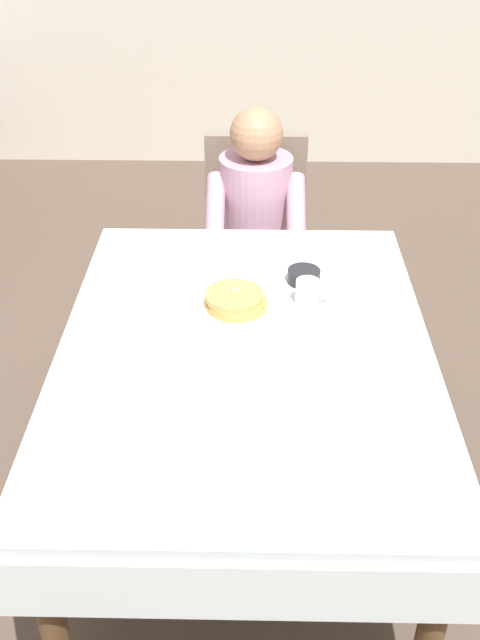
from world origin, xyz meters
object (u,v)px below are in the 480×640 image
object	(u,v)px
plate_breakfast	(236,308)
chair_diner	(255,230)
cup_coffee	(308,293)
diner_person	(255,217)
breakfast_stack	(236,300)
bowl_butter	(304,276)
dining_table_main	(245,369)
fork_left_of_plate	(175,312)
spoon_near_edge	(245,378)
syrup_pitcher	(146,284)
knife_right_of_plate	(296,314)

from	to	relation	value
plate_breakfast	chair_diner	bearing A→B (deg)	86.39
chair_diner	cup_coffee	xyz separation A→B (m)	(0.17, -0.94, 0.25)
diner_person	breakfast_stack	bearing A→B (deg)	85.77
bowl_butter	chair_diner	bearing A→B (deg)	101.43
dining_table_main	cup_coffee	xyz separation A→B (m)	(0.20, 0.23, 0.13)
breakfast_stack	fork_left_of_plate	bearing A→B (deg)	-174.88
plate_breakfast	bowl_butter	distance (m)	0.29
chair_diner	cup_coffee	distance (m)	0.99
plate_breakfast	breakfast_stack	size ratio (longest dim) A/B	1.42
breakfast_stack	fork_left_of_plate	size ratio (longest dim) A/B	1.09
breakfast_stack	cup_coffee	xyz separation A→B (m)	(0.23, 0.04, 0.00)
plate_breakfast	fork_left_of_plate	xyz separation A→B (m)	(-0.19, -0.02, -0.01)
breakfast_stack	chair_diner	bearing A→B (deg)	86.43
diner_person	spoon_near_edge	xyz separation A→B (m)	(-0.03, -1.17, 0.07)
cup_coffee	syrup_pitcher	size ratio (longest dim) A/B	1.41
cup_coffee	spoon_near_edge	world-z (taller)	cup_coffee
syrup_pitcher	fork_left_of_plate	world-z (taller)	syrup_pitcher
plate_breakfast	cup_coffee	xyz separation A→B (m)	(0.23, 0.04, 0.03)
diner_person	cup_coffee	world-z (taller)	diner_person
breakfast_stack	spoon_near_edge	bearing A→B (deg)	-84.41
diner_person	bowl_butter	world-z (taller)	diner_person
cup_coffee	bowl_butter	world-z (taller)	cup_coffee
syrup_pitcher	plate_breakfast	bearing A→B (deg)	-18.06
diner_person	bowl_butter	bearing A→B (deg)	104.09
cup_coffee	fork_left_of_plate	world-z (taller)	cup_coffee
plate_breakfast	spoon_near_edge	world-z (taller)	plate_breakfast
chair_diner	fork_left_of_plate	bearing A→B (deg)	75.90
bowl_butter	spoon_near_edge	bearing A→B (deg)	-109.80
cup_coffee	plate_breakfast	bearing A→B (deg)	-169.69
diner_person	plate_breakfast	world-z (taller)	diner_person
fork_left_of_plate	knife_right_of_plate	xyz separation A→B (m)	(0.38, 0.00, 0.00)
plate_breakfast	syrup_pitcher	bearing A→B (deg)	161.94
dining_table_main	fork_left_of_plate	world-z (taller)	fork_left_of_plate
diner_person	plate_breakfast	xyz separation A→B (m)	(-0.06, -0.83, 0.08)
breakfast_stack	spoon_near_edge	world-z (taller)	breakfast_stack
dining_table_main	fork_left_of_plate	xyz separation A→B (m)	(-0.22, 0.17, 0.09)
fork_left_of_plate	knife_right_of_plate	bearing A→B (deg)	-92.94
knife_right_of_plate	bowl_butter	bearing A→B (deg)	-15.35
plate_breakfast	breakfast_stack	world-z (taller)	breakfast_stack
bowl_butter	spoon_near_edge	world-z (taller)	bowl_butter
bowl_butter	diner_person	bearing A→B (deg)	104.09
diner_person	breakfast_stack	size ratio (longest dim) A/B	5.70
chair_diner	spoon_near_edge	size ratio (longest dim) A/B	6.20
bowl_butter	knife_right_of_plate	distance (m)	0.20
bowl_butter	fork_left_of_plate	bearing A→B (deg)	-154.16
plate_breakfast	knife_right_of_plate	bearing A→B (deg)	-6.01
breakfast_stack	knife_right_of_plate	world-z (taller)	breakfast_stack
chair_diner	spoon_near_edge	world-z (taller)	chair_diner
syrup_pitcher	knife_right_of_plate	xyz separation A→B (m)	(0.48, -0.12, -0.04)
breakfast_stack	knife_right_of_plate	distance (m)	0.19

